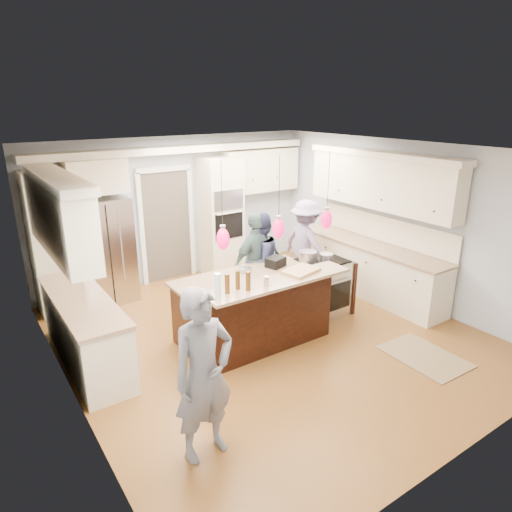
{
  "coord_description": "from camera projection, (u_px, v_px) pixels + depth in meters",
  "views": [
    {
      "loc": [
        -3.56,
        -4.85,
        3.31
      ],
      "look_at": [
        0.0,
        0.35,
        1.15
      ],
      "focal_mm": 32.0,
      "sensor_mm": 36.0,
      "label": 1
    }
  ],
  "objects": [
    {
      "name": "person_bar_end",
      "position": [
        204.0,
        375.0,
        4.26
      ],
      "size": [
        0.67,
        0.46,
        1.75
      ],
      "primitive_type": "imported",
      "rotation": [
        0.0,
        0.0,
        0.07
      ],
      "color": "slate",
      "rests_on": "ground"
    },
    {
      "name": "person_far_left",
      "position": [
        259.0,
        263.0,
        7.37
      ],
      "size": [
        0.98,
        0.89,
        1.64
      ],
      "primitive_type": "imported",
      "rotation": [
        0.0,
        0.0,
        3.56
      ],
      "color": "#2A2F52",
      "rests_on": "ground"
    },
    {
      "name": "pot_small",
      "position": [
        326.0,
        257.0,
        7.17
      ],
      "size": [
        0.21,
        0.21,
        0.11
      ],
      "primitive_type": "cylinder",
      "color": "#B7B7BC",
      "rests_on": "island_range"
    },
    {
      "name": "room_shell",
      "position": [
        271.0,
        216.0,
        6.17
      ],
      "size": [
        5.54,
        6.04,
        2.72
      ],
      "color": "#B2BCC6",
      "rests_on": "ground"
    },
    {
      "name": "drink_can",
      "position": [
        266.0,
        281.0,
        5.65
      ],
      "size": [
        0.07,
        0.07,
        0.12
      ],
      "primitive_type": "cylinder",
      "rotation": [
        0.0,
        0.0,
        0.05
      ],
      "color": "#B7B7BC",
      "rests_on": "kitchen_island"
    },
    {
      "name": "refrigerator",
      "position": [
        104.0,
        251.0,
        7.7
      ],
      "size": [
        0.9,
        0.7,
        1.8
      ],
      "primitive_type": "cube",
      "color": "#B7B7BC",
      "rests_on": "ground"
    },
    {
      "name": "back_upper_cabinets",
      "position": [
        143.0,
        199.0,
        7.98
      ],
      "size": [
        5.3,
        0.61,
        2.54
      ],
      "color": "beige",
      "rests_on": "ground"
    },
    {
      "name": "beer_bottle_a",
      "position": [
        227.0,
        284.0,
        5.42
      ],
      "size": [
        0.07,
        0.07,
        0.25
      ],
      "primitive_type": "cylinder",
      "rotation": [
        0.0,
        0.0,
        -0.21
      ],
      "color": "#43270C",
      "rests_on": "kitchen_island"
    },
    {
      "name": "floor_rug",
      "position": [
        424.0,
        356.0,
        6.2
      ],
      "size": [
        0.78,
        1.11,
        0.01
      ],
      "primitive_type": "cube",
      "rotation": [
        0.0,
        0.0,
        -0.03
      ],
      "color": "#937550",
      "rests_on": "ground"
    },
    {
      "name": "kitchen_island",
      "position": [
        253.0,
        308.0,
        6.53
      ],
      "size": [
        2.1,
        1.46,
        1.12
      ],
      "color": "black",
      "rests_on": "ground"
    },
    {
      "name": "oven_column",
      "position": [
        221.0,
        217.0,
        8.87
      ],
      "size": [
        0.72,
        0.69,
        2.3
      ],
      "color": "beige",
      "rests_on": "ground"
    },
    {
      "name": "cutting_board",
      "position": [
        301.0,
        271.0,
        6.12
      ],
      "size": [
        0.54,
        0.43,
        0.04
      ],
      "primitive_type": "cube",
      "rotation": [
        0.0,
        0.0,
        0.22
      ],
      "color": "tan",
      "rests_on": "kitchen_island"
    },
    {
      "name": "left_cabinets",
      "position": [
        76.0,
        289.0,
        5.74
      ],
      "size": [
        0.64,
        2.3,
        2.51
      ],
      "color": "beige",
      "rests_on": "ground"
    },
    {
      "name": "right_counter_run",
      "position": [
        373.0,
        236.0,
        7.96
      ],
      "size": [
        0.64,
        3.1,
        2.51
      ],
      "color": "beige",
      "rests_on": "ground"
    },
    {
      "name": "pendant_lights",
      "position": [
        279.0,
        228.0,
        5.65
      ],
      "size": [
        1.75,
        0.15,
        1.03
      ],
      "color": "black",
      "rests_on": "ground"
    },
    {
      "name": "person_far_right",
      "position": [
        257.0,
        263.0,
        7.35
      ],
      "size": [
        1.01,
        0.51,
        1.65
      ],
      "primitive_type": "imported",
      "rotation": [
        0.0,
        0.0,
        3.26
      ],
      "color": "slate",
      "rests_on": "ground"
    },
    {
      "name": "water_bottle",
      "position": [
        218.0,
        287.0,
        5.23
      ],
      "size": [
        0.09,
        0.09,
        0.32
      ],
      "primitive_type": "cylinder",
      "rotation": [
        0.0,
        0.0,
        0.14
      ],
      "color": "silver",
      "rests_on": "kitchen_island"
    },
    {
      "name": "ground_plane",
      "position": [
        269.0,
        336.0,
        6.76
      ],
      "size": [
        6.0,
        6.0,
        0.0
      ],
      "primitive_type": "plane",
      "color": "brown",
      "rests_on": "ground"
    },
    {
      "name": "beer_bottle_c",
      "position": [
        238.0,
        280.0,
        5.54
      ],
      "size": [
        0.06,
        0.06,
        0.23
      ],
      "primitive_type": "cylinder",
      "rotation": [
        0.0,
        0.0,
        -0.01
      ],
      "color": "#43270C",
      "rests_on": "kitchen_island"
    },
    {
      "name": "island_range",
      "position": [
        322.0,
        287.0,
        7.35
      ],
      "size": [
        0.82,
        0.71,
        0.92
      ],
      "color": "#B7B7BC",
      "rests_on": "ground"
    },
    {
      "name": "pot_large",
      "position": [
        308.0,
        256.0,
        7.12
      ],
      "size": [
        0.28,
        0.28,
        0.16
      ],
      "primitive_type": "cylinder",
      "color": "#B7B7BC",
      "rests_on": "island_range"
    },
    {
      "name": "beer_bottle_b",
      "position": [
        248.0,
        281.0,
        5.49
      ],
      "size": [
        0.08,
        0.08,
        0.25
      ],
      "primitive_type": "cylinder",
      "rotation": [
        0.0,
        0.0,
        0.37
      ],
      "color": "#43270C",
      "rests_on": "kitchen_island"
    },
    {
      "name": "person_range_side",
      "position": [
        306.0,
        243.0,
        8.38
      ],
      "size": [
        0.69,
        1.1,
        1.62
      ],
      "primitive_type": "imported",
      "rotation": [
        0.0,
        0.0,
        1.66
      ],
      "color": "gray",
      "rests_on": "ground"
    }
  ]
}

